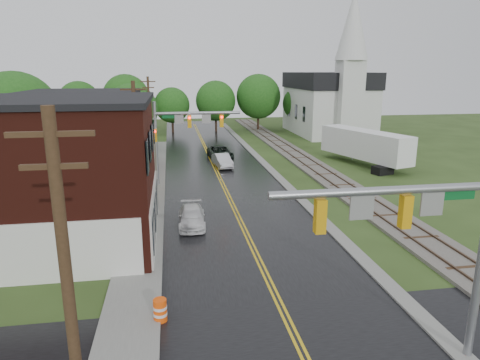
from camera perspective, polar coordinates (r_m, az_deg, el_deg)
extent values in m
cube|color=black|center=(40.88, -2.91, 0.67)|extent=(10.00, 90.00, 0.02)
cube|color=gray|center=(46.55, 3.02, 2.36)|extent=(0.80, 70.00, 0.12)
cube|color=gray|center=(35.87, -11.91, -1.59)|extent=(2.40, 50.00, 0.12)
cube|color=#44150E|center=(26.45, -27.04, 0.36)|extent=(14.00, 10.00, 8.00)
cube|color=silver|center=(25.85, -11.33, -4.38)|extent=(0.10, 9.50, 3.00)
cube|color=black|center=(25.87, -28.09, 9.31)|extent=(14.30, 10.30, 0.30)
cube|color=tan|center=(36.69, -19.62, 3.37)|extent=(8.00, 7.00, 6.40)
cube|color=#3F0F0C|center=(45.47, -16.33, 4.34)|extent=(7.00, 6.00, 4.40)
cube|color=silver|center=(69.18, 11.54, 8.99)|extent=(10.00, 16.00, 7.00)
cube|color=black|center=(68.92, 11.74, 12.88)|extent=(10.40, 16.40, 2.40)
cube|color=silver|center=(61.63, 14.26, 10.07)|extent=(3.20, 3.20, 11.00)
cone|color=silver|center=(61.76, 14.86, 19.35)|extent=(4.40, 4.40, 9.00)
cube|color=#59544C|center=(47.70, 8.44, 2.64)|extent=(3.20, 80.00, 0.20)
cube|color=#4C3828|center=(47.46, 7.62, 2.79)|extent=(0.10, 80.00, 0.12)
cube|color=#4C3828|center=(47.89, 9.27, 2.83)|extent=(0.10, 80.00, 0.12)
cylinder|color=gray|center=(13.55, 18.82, -1.35)|extent=(7.20, 0.26, 0.26)
cube|color=orange|center=(14.09, 21.19, -3.94)|extent=(0.32, 0.30, 1.05)
cube|color=orange|center=(12.95, 10.63, -4.77)|extent=(0.32, 0.30, 1.05)
cube|color=gray|center=(14.49, 24.22, -2.93)|extent=(0.75, 0.06, 0.75)
cube|color=gray|center=(13.37, 15.91, -3.56)|extent=(0.75, 0.06, 0.75)
cube|color=#0C5926|center=(14.82, 26.65, -1.81)|extent=(1.40, 0.04, 0.30)
cylinder|color=gray|center=(37.01, -11.14, 4.66)|extent=(0.28, 0.28, 7.20)
cylinder|color=gray|center=(36.72, -5.65, 8.87)|extent=(7.20, 0.26, 0.26)
cube|color=orange|center=(36.76, -6.76, 7.75)|extent=(0.32, 0.30, 1.05)
cube|color=orange|center=(36.98, -2.48, 7.88)|extent=(0.32, 0.30, 1.05)
cube|color=gray|center=(36.71, -8.12, 8.01)|extent=(0.75, 0.06, 0.75)
cube|color=gray|center=(36.83, -4.50, 8.13)|extent=(0.75, 0.06, 0.75)
cube|color=#0C5926|center=(36.68, -9.27, 8.36)|extent=(1.40, 0.04, 0.30)
sphere|color=#FF0C0C|center=(36.54, -6.76, 8.23)|extent=(0.20, 0.20, 0.20)
cylinder|color=#382616|center=(11.10, -21.84, -14.64)|extent=(0.28, 0.28, 9.00)
cube|color=#382616|center=(9.90, -23.94, 5.63)|extent=(1.80, 0.12, 0.12)
cube|color=#382616|center=(10.01, -23.53, 1.67)|extent=(1.40, 0.12, 0.12)
cylinder|color=#382616|center=(32.01, -13.62, 4.66)|extent=(0.28, 0.28, 9.00)
cube|color=#382616|center=(31.61, -14.04, 11.64)|extent=(1.80, 0.12, 0.12)
cube|color=#382616|center=(31.65, -13.97, 10.37)|extent=(1.40, 0.12, 0.12)
cylinder|color=#382616|center=(53.79, -11.97, 8.56)|extent=(0.28, 0.28, 9.00)
cube|color=#382616|center=(53.56, -12.19, 12.71)|extent=(1.80, 0.12, 0.12)
cube|color=#382616|center=(53.58, -12.15, 11.96)|extent=(1.40, 0.12, 0.12)
cylinder|color=black|center=(44.42, -27.03, 2.46)|extent=(0.36, 0.36, 3.42)
sphere|color=#1D4F16|center=(43.86, -27.65, 7.81)|extent=(7.60, 7.60, 7.60)
sphere|color=#1D4F16|center=(43.36, -26.96, 6.94)|extent=(5.32, 5.32, 5.32)
cylinder|color=black|center=(51.11, -20.07, 4.13)|extent=(0.36, 0.36, 2.70)
sphere|color=#1D4F16|center=(50.68, -20.39, 7.80)|extent=(6.00, 6.00, 6.00)
sphere|color=#1D4F16|center=(50.23, -19.75, 7.20)|extent=(4.20, 4.20, 4.20)
cylinder|color=black|center=(56.29, -13.96, 5.55)|extent=(0.36, 0.36, 2.88)
sphere|color=#1D4F16|center=(55.88, -14.18, 9.12)|extent=(6.40, 6.40, 6.40)
sphere|color=#1D4F16|center=(55.49, -13.56, 8.54)|extent=(4.48, 4.48, 4.48)
imported|color=black|center=(48.19, -2.66, 3.65)|extent=(2.74, 5.29, 1.42)
imported|color=silver|center=(44.09, -2.38, 2.60)|extent=(1.93, 4.28, 1.36)
imported|color=white|center=(27.67, -6.45, -4.91)|extent=(1.79, 4.12, 1.18)
cube|color=black|center=(43.31, 18.47, 1.26)|extent=(2.12, 1.70, 0.80)
cylinder|color=gray|center=(49.55, 14.74, 3.12)|extent=(0.16, 0.16, 0.80)
cube|color=white|center=(46.70, 16.27, 4.62)|extent=(5.78, 11.55, 2.83)
cylinder|color=#FF500B|center=(17.98, -10.60, -16.72)|extent=(0.63, 0.63, 0.95)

